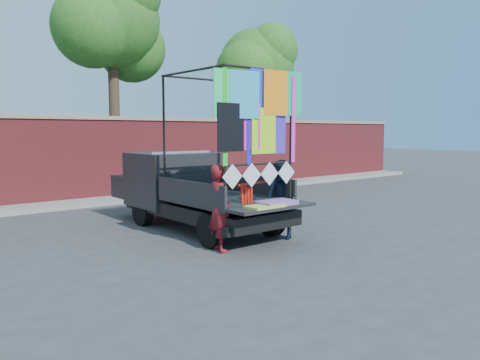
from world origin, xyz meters
TOP-DOWN VIEW (x-y plane):
  - ground at (0.00, 0.00)m, footprint 90.00×90.00m
  - brick_wall at (0.00, 7.00)m, footprint 30.00×0.45m
  - curb at (0.00, 6.30)m, footprint 30.00×1.20m
  - tree_mid at (1.02, 8.12)m, footprint 4.20×3.30m
  - tree_right at (7.52, 8.12)m, footprint 4.20×3.30m
  - pickup_truck at (-0.22, 1.92)m, footprint 2.07×5.21m
  - woman at (-1.00, -0.44)m, footprint 0.49×0.64m
  - man at (0.58, -0.40)m, footprint 0.63×0.79m
  - streamer_bundle at (-0.30, -0.43)m, footprint 0.84×0.19m

SIDE VIEW (x-z plane):
  - ground at x=0.00m, z-range 0.00..0.00m
  - curb at x=0.00m, z-range 0.00..0.12m
  - woman at x=-1.00m, z-range 0.00..1.57m
  - man at x=0.58m, z-range 0.00..1.58m
  - pickup_truck at x=-0.22m, z-range -0.81..2.47m
  - streamer_bundle at x=-0.30m, z-range 0.70..1.29m
  - brick_wall at x=0.00m, z-range 0.02..2.63m
  - tree_right at x=7.52m, z-range 1.44..8.06m
  - tree_mid at x=1.02m, z-range 1.83..9.56m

